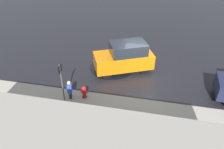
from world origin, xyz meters
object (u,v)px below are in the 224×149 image
(fire_hydrant, at_px, (84,92))
(sign_post, at_px, (61,78))
(moving_hatchback, at_px, (125,57))
(pedestrian, at_px, (70,89))

(fire_hydrant, relative_size, sign_post, 0.33)
(moving_hatchback, relative_size, pedestrian, 3.49)
(fire_hydrant, height_order, sign_post, sign_post)
(fire_hydrant, bearing_deg, sign_post, 23.41)
(fire_hydrant, xyz_separation_m, sign_post, (1.06, 0.46, 1.18))
(fire_hydrant, bearing_deg, pedestrian, 15.88)
(fire_hydrant, xyz_separation_m, pedestrian, (0.78, 0.22, 0.28))
(pedestrian, bearing_deg, fire_hydrant, -164.12)
(moving_hatchback, height_order, pedestrian, moving_hatchback)
(fire_hydrant, relative_size, pedestrian, 0.66)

